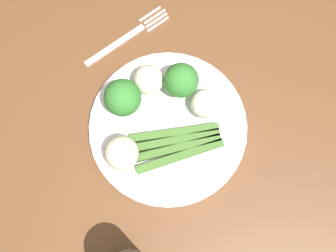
{
  "coord_description": "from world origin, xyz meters",
  "views": [
    {
      "loc": [
        0.08,
        -0.11,
        1.4
      ],
      "look_at": [
        -0.05,
        -0.05,
        0.77
      ],
      "focal_mm": 43.66,
      "sensor_mm": 36.0,
      "label": 1
    }
  ],
  "objects_px": {
    "broccoli_front": "(181,81)",
    "cauliflower_left": "(121,153)",
    "cauliflower_outer_edge": "(148,80)",
    "plate": "(168,128)",
    "fork": "(127,37)",
    "asparagus_bundle": "(176,144)",
    "dining_table": "(205,156)",
    "cauliflower_front_left": "(206,104)",
    "broccoli_near_center": "(123,98)"
  },
  "relations": [
    {
      "from": "plate",
      "to": "asparagus_bundle",
      "type": "relative_size",
      "value": 1.73
    },
    {
      "from": "broccoli_front",
      "to": "cauliflower_left",
      "type": "distance_m",
      "value": 0.14
    },
    {
      "from": "broccoli_near_center",
      "to": "cauliflower_outer_edge",
      "type": "distance_m",
      "value": 0.05
    },
    {
      "from": "broccoli_near_center",
      "to": "cauliflower_front_left",
      "type": "height_order",
      "value": "broccoli_near_center"
    },
    {
      "from": "asparagus_bundle",
      "to": "broccoli_front",
      "type": "height_order",
      "value": "broccoli_front"
    },
    {
      "from": "asparagus_bundle",
      "to": "fork",
      "type": "distance_m",
      "value": 0.21
    },
    {
      "from": "plate",
      "to": "broccoli_near_center",
      "type": "distance_m",
      "value": 0.09
    },
    {
      "from": "plate",
      "to": "cauliflower_left",
      "type": "bearing_deg",
      "value": -78.64
    },
    {
      "from": "broccoli_front",
      "to": "broccoli_near_center",
      "type": "relative_size",
      "value": 0.94
    },
    {
      "from": "dining_table",
      "to": "plate",
      "type": "relative_size",
      "value": 4.56
    },
    {
      "from": "fork",
      "to": "cauliflower_left",
      "type": "bearing_deg",
      "value": -126.12
    },
    {
      "from": "cauliflower_outer_edge",
      "to": "fork",
      "type": "bearing_deg",
      "value": -178.59
    },
    {
      "from": "fork",
      "to": "dining_table",
      "type": "bearing_deg",
      "value": -89.56
    },
    {
      "from": "broccoli_near_center",
      "to": "broccoli_front",
      "type": "bearing_deg",
      "value": 85.58
    },
    {
      "from": "dining_table",
      "to": "fork",
      "type": "height_order",
      "value": "fork"
    },
    {
      "from": "dining_table",
      "to": "broccoli_front",
      "type": "distance_m",
      "value": 0.2
    },
    {
      "from": "dining_table",
      "to": "cauliflower_outer_edge",
      "type": "height_order",
      "value": "cauliflower_outer_edge"
    },
    {
      "from": "asparagus_bundle",
      "to": "cauliflower_front_left",
      "type": "bearing_deg",
      "value": -138.53
    },
    {
      "from": "plate",
      "to": "broccoli_near_center",
      "type": "height_order",
      "value": "broccoli_near_center"
    },
    {
      "from": "dining_table",
      "to": "plate",
      "type": "bearing_deg",
      "value": -134.27
    },
    {
      "from": "dining_table",
      "to": "asparagus_bundle",
      "type": "xyz_separation_m",
      "value": [
        -0.02,
        -0.05,
        0.14
      ]
    },
    {
      "from": "asparagus_bundle",
      "to": "fork",
      "type": "height_order",
      "value": "asparagus_bundle"
    },
    {
      "from": "dining_table",
      "to": "fork",
      "type": "distance_m",
      "value": 0.26
    },
    {
      "from": "dining_table",
      "to": "cauliflower_outer_edge",
      "type": "xyz_separation_m",
      "value": [
        -0.13,
        -0.06,
        0.15
      ]
    },
    {
      "from": "plate",
      "to": "dining_table",
      "type": "bearing_deg",
      "value": 45.73
    },
    {
      "from": "asparagus_bundle",
      "to": "cauliflower_outer_edge",
      "type": "relative_size",
      "value": 3.03
    },
    {
      "from": "cauliflower_outer_edge",
      "to": "fork",
      "type": "xyz_separation_m",
      "value": [
        -0.1,
        -0.0,
        -0.04
      ]
    },
    {
      "from": "broccoli_front",
      "to": "cauliflower_outer_edge",
      "type": "bearing_deg",
      "value": -118.84
    },
    {
      "from": "dining_table",
      "to": "broccoli_front",
      "type": "bearing_deg",
      "value": -174.38
    },
    {
      "from": "plate",
      "to": "cauliflower_front_left",
      "type": "distance_m",
      "value": 0.07
    },
    {
      "from": "broccoli_front",
      "to": "cauliflower_left",
      "type": "bearing_deg",
      "value": -61.43
    },
    {
      "from": "plate",
      "to": "asparagus_bundle",
      "type": "xyz_separation_m",
      "value": [
        0.03,
        0.0,
        0.01
      ]
    },
    {
      "from": "plate",
      "to": "fork",
      "type": "bearing_deg",
      "value": -178.51
    },
    {
      "from": "broccoli_near_center",
      "to": "cauliflower_outer_edge",
      "type": "height_order",
      "value": "broccoli_near_center"
    },
    {
      "from": "plate",
      "to": "fork",
      "type": "relative_size",
      "value": 1.55
    },
    {
      "from": "cauliflower_left",
      "to": "fork",
      "type": "distance_m",
      "value": 0.21
    },
    {
      "from": "fork",
      "to": "cauliflower_outer_edge",
      "type": "bearing_deg",
      "value": -102.5
    },
    {
      "from": "asparagus_bundle",
      "to": "cauliflower_front_left",
      "type": "height_order",
      "value": "cauliflower_front_left"
    },
    {
      "from": "cauliflower_left",
      "to": "fork",
      "type": "bearing_deg",
      "value": 157.79
    },
    {
      "from": "asparagus_bundle",
      "to": "cauliflower_left",
      "type": "xyz_separation_m",
      "value": [
        -0.02,
        -0.08,
        0.02
      ]
    },
    {
      "from": "asparagus_bundle",
      "to": "cauliflower_left",
      "type": "relative_size",
      "value": 2.76
    },
    {
      "from": "broccoli_near_center",
      "to": "cauliflower_outer_edge",
      "type": "xyz_separation_m",
      "value": [
        -0.02,
        0.05,
        -0.02
      ]
    },
    {
      "from": "cauliflower_outer_edge",
      "to": "cauliflower_left",
      "type": "xyz_separation_m",
      "value": [
        0.09,
        -0.08,
        0.0
      ]
    },
    {
      "from": "broccoli_near_center",
      "to": "fork",
      "type": "distance_m",
      "value": 0.14
    },
    {
      "from": "broccoli_front",
      "to": "cauliflower_outer_edge",
      "type": "distance_m",
      "value": 0.05
    },
    {
      "from": "dining_table",
      "to": "broccoli_front",
      "type": "relative_size",
      "value": 17.35
    },
    {
      "from": "dining_table",
      "to": "fork",
      "type": "bearing_deg",
      "value": -165.65
    },
    {
      "from": "cauliflower_outer_edge",
      "to": "cauliflower_left",
      "type": "distance_m",
      "value": 0.12
    },
    {
      "from": "dining_table",
      "to": "asparagus_bundle",
      "type": "distance_m",
      "value": 0.15
    },
    {
      "from": "cauliflower_outer_edge",
      "to": "cauliflower_left",
      "type": "relative_size",
      "value": 0.91
    }
  ]
}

